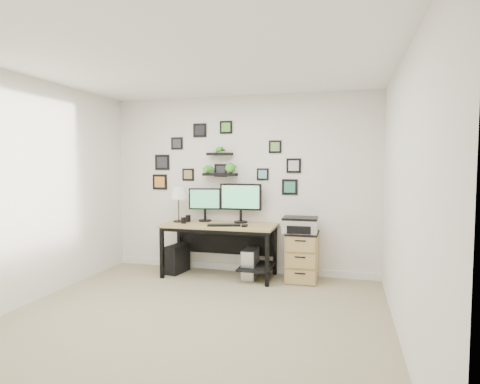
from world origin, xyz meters
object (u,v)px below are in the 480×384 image
(monitor_right, at_px, (241,200))
(printer, at_px, (300,225))
(pc_tower_grey, at_px, (250,263))
(desk, at_px, (223,233))
(monitor_left, at_px, (205,202))
(pc_tower_black, at_px, (178,259))
(file_cabinet, at_px, (302,256))
(mug, at_px, (184,220))
(table_lamp, at_px, (179,194))

(monitor_right, relative_size, printer, 1.31)
(pc_tower_grey, bearing_deg, monitor_right, 135.51)
(desk, height_order, monitor_left, monitor_left)
(printer, bearing_deg, pc_tower_black, -179.13)
(desk, distance_m, pc_tower_grey, 0.59)
(desk, xyz_separation_m, monitor_left, (-0.33, 0.19, 0.41))
(pc_tower_black, relative_size, file_cabinet, 0.62)
(pc_tower_grey, bearing_deg, file_cabinet, 4.64)
(monitor_left, xyz_separation_m, pc_tower_grey, (0.74, -0.19, -0.83))
(monitor_left, distance_m, monitor_right, 0.56)
(file_cabinet, bearing_deg, monitor_left, 174.73)
(mug, relative_size, file_cabinet, 0.13)
(monitor_left, height_order, file_cabinet, monitor_left)
(mug, height_order, pc_tower_black, mug)
(desk, relative_size, file_cabinet, 2.39)
(pc_tower_black, bearing_deg, file_cabinet, 11.55)
(pc_tower_black, bearing_deg, table_lamp, 89.80)
(pc_tower_grey, height_order, printer, printer)
(monitor_left, distance_m, mug, 0.44)
(pc_tower_black, bearing_deg, monitor_left, 38.27)
(pc_tower_black, bearing_deg, pc_tower_grey, 9.81)
(desk, height_order, pc_tower_grey, desk)
(monitor_left, xyz_separation_m, mug, (-0.22, -0.28, -0.25))
(monitor_right, height_order, mug, monitor_right)
(pc_tower_grey, bearing_deg, desk, 179.96)
(pc_tower_black, xyz_separation_m, printer, (1.79, 0.03, 0.57))
(table_lamp, relative_size, printer, 1.11)
(desk, distance_m, mug, 0.59)
(monitor_left, bearing_deg, monitor_right, -0.84)
(monitor_left, relative_size, pc_tower_black, 1.20)
(desk, height_order, monitor_right, monitor_right)
(pc_tower_black, bearing_deg, mug, -22.33)
(pc_tower_black, height_order, pc_tower_grey, same)
(monitor_right, bearing_deg, pc_tower_black, -168.28)
(monitor_right, xyz_separation_m, table_lamp, (-0.91, -0.15, 0.08))
(monitor_left, relative_size, table_lamp, 0.96)
(file_cabinet, xyz_separation_m, printer, (-0.03, -0.04, 0.44))
(desk, height_order, table_lamp, table_lamp)
(desk, relative_size, pc_tower_grey, 3.80)
(pc_tower_grey, bearing_deg, monitor_left, 165.39)
(pc_tower_black, bearing_deg, desk, 9.97)
(monitor_left, relative_size, pc_tower_grey, 1.17)
(pc_tower_black, xyz_separation_m, file_cabinet, (1.82, 0.06, 0.13))
(printer, bearing_deg, desk, -178.82)
(printer, bearing_deg, monitor_left, 173.21)
(monitor_left, height_order, table_lamp, table_lamp)
(table_lamp, distance_m, pc_tower_grey, 1.46)
(mug, bearing_deg, printer, 3.94)
(pc_tower_black, height_order, file_cabinet, file_cabinet)
(pc_tower_grey, xyz_separation_m, printer, (0.69, 0.02, 0.57))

